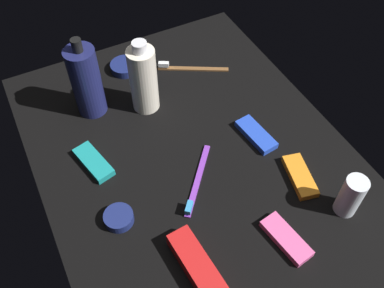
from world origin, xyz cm
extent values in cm
cube|color=black|center=(0.00, 0.00, -0.60)|extent=(84.00, 64.00, 1.20)
cylinder|color=#1B1E4F|center=(22.17, 14.73, 8.57)|extent=(6.66, 6.66, 17.13)
cylinder|color=black|center=(22.17, 14.73, 18.53)|extent=(2.20, 2.20, 2.80)
cylinder|color=silver|center=(17.52, 3.16, 8.06)|extent=(6.21, 6.21, 16.11)
cylinder|color=silver|center=(17.52, 3.16, 17.21)|extent=(3.20, 3.20, 2.20)
cylinder|color=silver|center=(-25.84, -20.12, 4.72)|extent=(4.25, 4.25, 9.44)
cube|color=purple|center=(-6.90, 2.17, 0.45)|extent=(14.39, 12.69, 0.90)
cube|color=#338CCC|center=(-12.57, 7.08, 1.50)|extent=(2.69, 2.53, 1.20)
cube|color=brown|center=(23.77, -12.50, 0.45)|extent=(9.79, 16.32, 0.90)
cube|color=white|center=(27.41, -5.95, 1.50)|extent=(2.22, 2.81, 1.20)
cube|color=red|center=(-25.35, 10.98, 1.60)|extent=(17.86, 5.61, 3.20)
cube|color=blue|center=(-2.45, -14.68, 0.75)|extent=(10.77, 5.11, 1.50)
cube|color=#E55999|center=(-26.20, -6.09, 0.75)|extent=(10.87, 5.48, 1.50)
cube|color=orange|center=(-16.02, -16.67, 0.75)|extent=(11.05, 6.32, 1.50)
cube|color=teal|center=(6.71, 19.84, 0.75)|extent=(11.05, 6.32, 1.50)
cylinder|color=navy|center=(31.66, 3.03, 0.97)|extent=(7.15, 7.15, 1.95)
cylinder|color=navy|center=(-8.24, 19.86, 1.01)|extent=(5.69, 5.69, 2.01)
camera|label=1|loc=(-49.38, 25.29, 72.28)|focal=39.47mm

